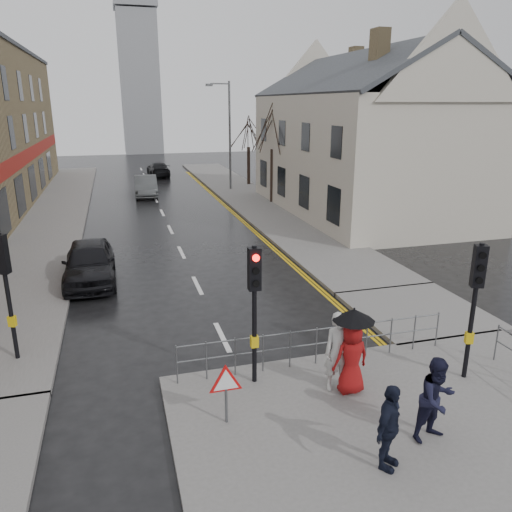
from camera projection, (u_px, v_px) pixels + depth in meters
ground at (249, 392)px, 11.84m from camera, size 120.00×120.00×0.00m
near_pavement at (450, 463)px, 9.37m from camera, size 10.00×9.00×0.14m
left_pavement at (55, 211)px, 31.30m from camera, size 4.00×44.00×0.14m
right_pavement at (246, 196)px, 36.51m from camera, size 4.00×40.00×0.14m
pavement_bridge_right at (417, 311)px, 16.26m from camera, size 4.00×4.20×0.14m
building_right_cream at (363, 134)px, 30.11m from camera, size 9.00×16.40×10.10m
church_tower at (140, 84)px, 66.64m from camera, size 5.00×5.00×18.00m
traffic_signal_near_left at (254, 291)px, 11.35m from camera, size 0.28×0.27×3.40m
traffic_signal_near_right at (476, 288)px, 11.54m from camera, size 0.34×0.33×3.40m
traffic_signal_far_left at (5, 274)px, 12.46m from camera, size 0.34×0.33×3.40m
guard_railing_front at (317, 338)px, 12.64m from camera, size 7.14×0.04×1.00m
warning_sign at (226, 384)px, 10.22m from camera, size 0.80×0.07×1.35m
street_lamp at (227, 129)px, 37.73m from camera, size 1.83×0.25×8.00m
tree_near at (273, 126)px, 32.52m from camera, size 2.40×2.40×6.58m
tree_far at (248, 131)px, 40.22m from camera, size 2.40×2.40×5.64m
pedestrian_a at (339, 352)px, 11.45m from camera, size 0.75×0.55×1.90m
pedestrian_b at (437, 399)px, 9.74m from camera, size 0.97×0.82×1.75m
pedestrian_with_umbrella at (352, 348)px, 11.27m from camera, size 0.96×0.96×2.07m
pedestrian_d at (389, 427)px, 8.95m from camera, size 1.02×0.95×1.68m
car_parked at (89, 262)px, 18.90m from camera, size 1.90×4.64×1.58m
car_mid at (146, 186)px, 36.55m from camera, size 1.75×4.56×1.48m
car_far at (158, 169)px, 46.56m from camera, size 1.96×4.53×1.30m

